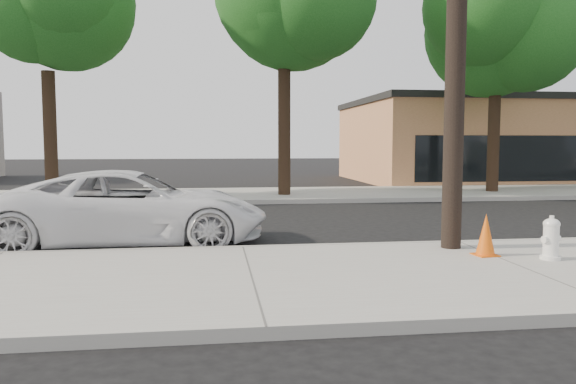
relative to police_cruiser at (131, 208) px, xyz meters
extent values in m
plane|color=black|center=(2.08, 0.83, -0.73)|extent=(120.00, 120.00, 0.00)
cube|color=gray|center=(2.08, -3.47, -0.65)|extent=(90.00, 4.40, 0.15)
cube|color=gray|center=(2.08, 9.33, -0.65)|extent=(90.00, 5.00, 0.15)
cube|color=#9E9B93|center=(2.08, -1.27, -0.65)|extent=(90.00, 0.12, 0.16)
cube|color=#B5754B|center=(18.08, 16.83, 1.27)|extent=(18.00, 10.00, 4.00)
cylinder|color=black|center=(-3.92, 9.03, 1.55)|extent=(0.44, 0.44, 4.25)
sphere|color=#164B15|center=(-3.92, 9.03, 5.07)|extent=(4.20, 4.20, 4.20)
cylinder|color=black|center=(4.08, 8.63, 1.80)|extent=(0.44, 0.44, 4.75)
sphere|color=#164B15|center=(4.08, 8.63, 5.77)|extent=(4.80, 4.80, 4.80)
cylinder|color=black|center=(12.08, 8.93, 1.62)|extent=(0.44, 0.44, 4.40)
sphere|color=#164B15|center=(12.08, 8.93, 5.27)|extent=(4.35, 4.35, 4.35)
sphere|color=#164B15|center=(12.66, 8.49, 6.43)|extent=(3.48, 3.48, 3.48)
imported|color=white|center=(0.00, 0.00, 0.00)|extent=(5.25, 2.48, 1.45)
cylinder|color=white|center=(6.82, -3.03, -0.55)|extent=(0.31, 0.31, 0.06)
cylinder|color=white|center=(6.82, -3.03, -0.31)|extent=(0.24, 0.24, 0.54)
ellipsoid|color=white|center=(6.82, -3.03, -0.01)|extent=(0.26, 0.26, 0.18)
cylinder|color=white|center=(6.82, -3.03, -0.25)|extent=(0.35, 0.20, 0.11)
cylinder|color=white|center=(6.82, -3.03, -0.25)|extent=(0.18, 0.21, 0.14)
cube|color=#DF560B|center=(5.95, -2.61, -0.57)|extent=(0.39, 0.39, 0.02)
cone|color=#DF560B|center=(5.95, -2.61, -0.23)|extent=(0.35, 0.35, 0.68)
camera|label=1|loc=(1.58, -11.09, 1.25)|focal=35.00mm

